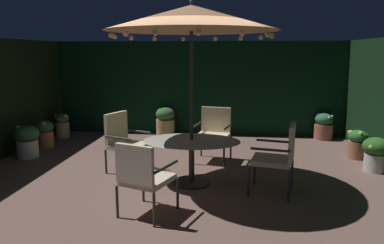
{
  "coord_description": "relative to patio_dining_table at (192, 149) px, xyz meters",
  "views": [
    {
      "loc": [
        0.87,
        -5.42,
        2.05
      ],
      "look_at": [
        0.25,
        0.14,
        0.97
      ],
      "focal_mm": 34.31,
      "sensor_mm": 36.0,
      "label": 1
    }
  ],
  "objects": [
    {
      "name": "potted_plant_back_left",
      "position": [
        2.78,
        3.33,
        -0.24
      ],
      "size": [
        0.43,
        0.43,
        0.62
      ],
      "color": "#AB5B4B",
      "rests_on": "ground_plane"
    },
    {
      "name": "patio_chair_southeast",
      "position": [
        -0.46,
        -1.26,
        0.0
      ],
      "size": [
        0.74,
        0.76,
        0.97
      ],
      "color": "#302F2F",
      "rests_on": "ground_plane"
    },
    {
      "name": "patio_dining_table",
      "position": [
        0.0,
        0.0,
        0.0
      ],
      "size": [
        1.52,
        1.09,
        0.7
      ],
      "color": "#2D2B2D",
      "rests_on": "ground_plane"
    },
    {
      "name": "patio_chair_north",
      "position": [
        1.31,
        -0.29,
        0.05
      ],
      "size": [
        0.7,
        0.68,
        1.04
      ],
      "color": "#2C2934",
      "rests_on": "ground_plane"
    },
    {
      "name": "potted_plant_front_corner",
      "position": [
        -3.47,
        2.8,
        -0.24
      ],
      "size": [
        0.34,
        0.34,
        0.58
      ],
      "color": "tan",
      "rests_on": "ground_plane"
    },
    {
      "name": "hedge_backdrop_rear",
      "position": [
        -0.25,
        3.66,
        0.6
      ],
      "size": [
        7.7,
        0.3,
        2.3
      ],
      "primitive_type": "cube",
      "color": "black",
      "rests_on": "ground_plane"
    },
    {
      "name": "patio_umbrella",
      "position": [
        -0.0,
        -0.0,
        1.98
      ],
      "size": [
        2.57,
        2.57,
        2.79
      ],
      "color": "#2A2E2D",
      "rests_on": "ground_plane"
    },
    {
      "name": "patio_chair_northeast",
      "position": [
        0.27,
        1.31,
        0.03
      ],
      "size": [
        0.74,
        0.72,
        1.0
      ],
      "color": "#2D2E2C",
      "rests_on": "ground_plane"
    },
    {
      "name": "potted_plant_left_near",
      "position": [
        -3.37,
        1.08,
        -0.21
      ],
      "size": [
        0.47,
        0.47,
        0.64
      ],
      "color": "beige",
      "rests_on": "ground_plane"
    },
    {
      "name": "potted_plant_back_center",
      "position": [
        3.05,
        1.74,
        -0.26
      ],
      "size": [
        0.38,
        0.36,
        0.56
      ],
      "color": "#AA674A",
      "rests_on": "ground_plane"
    },
    {
      "name": "potted_plant_right_far",
      "position": [
        -3.41,
        1.85,
        -0.24
      ],
      "size": [
        0.37,
        0.37,
        0.59
      ],
      "color": "#AA6D44",
      "rests_on": "ground_plane"
    },
    {
      "name": "patio_chair_east",
      "position": [
        -1.24,
        0.5,
        0.02
      ],
      "size": [
        0.75,
        0.77,
        1.02
      ],
      "color": "#2A2E2D",
      "rests_on": "ground_plane"
    },
    {
      "name": "ground_plane",
      "position": [
        -0.25,
        -0.08,
        -0.56
      ],
      "size": [
        7.7,
        7.77,
        0.02
      ],
      "primitive_type": "cube",
      "color": "brown"
    },
    {
      "name": "potted_plant_back_right",
      "position": [
        -1.01,
        3.23,
        -0.18
      ],
      "size": [
        0.47,
        0.47,
        0.71
      ],
      "color": "tan",
      "rests_on": "ground_plane"
    },
    {
      "name": "potted_plant_right_near",
      "position": [
        3.1,
        0.95,
        -0.21
      ],
      "size": [
        0.45,
        0.45,
        0.6
      ],
      "color": "silver",
      "rests_on": "ground_plane"
    }
  ]
}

